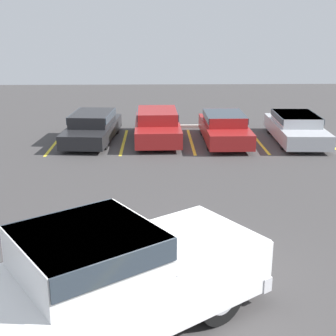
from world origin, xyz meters
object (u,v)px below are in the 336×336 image
object	(u,v)px
parked_sedan_a	(93,126)
parked_sedan_b	(157,124)
wheel_stop_curb	(184,126)
parked_sedan_c	(224,127)
pickup_truck	(105,281)
parked_sedan_d	(296,127)

from	to	relation	value
parked_sedan_a	parked_sedan_b	bearing A→B (deg)	94.87
parked_sedan_b	wheel_stop_curb	xyz separation A→B (m)	(1.28, 2.38, -0.62)
parked_sedan_a	parked_sedan_c	distance (m)	5.56
pickup_truck	parked_sedan_a	size ratio (longest dim) A/B	1.21
parked_sedan_b	wheel_stop_curb	size ratio (longest dim) A/B	2.60
pickup_truck	parked_sedan_d	xyz separation A→B (m)	(6.72, 12.60, -0.33)
parked_sedan_a	parked_sedan_b	xyz separation A→B (m)	(2.74, -0.01, 0.05)
parked_sedan_a	parked_sedan_c	bearing A→B (deg)	91.37
parked_sedan_c	pickup_truck	bearing A→B (deg)	-16.79
parked_sedan_a	wheel_stop_curb	world-z (taller)	parked_sedan_a
pickup_truck	wheel_stop_curb	size ratio (longest dim) A/B	3.27
pickup_truck	parked_sedan_d	distance (m)	14.28
parked_sedan_d	wheel_stop_curb	size ratio (longest dim) A/B	2.69
parked_sedan_c	parked_sedan_d	xyz separation A→B (m)	(3.04, 0.08, -0.03)
pickup_truck	parked_sedan_d	world-z (taller)	pickup_truck
parked_sedan_a	parked_sedan_d	xyz separation A→B (m)	(8.59, -0.27, -0.02)
parked_sedan_a	parked_sedan_d	bearing A→B (deg)	93.21
parked_sedan_d	parked_sedan_b	bearing A→B (deg)	-90.42
parked_sedan_b	parked_sedan_d	distance (m)	5.85
pickup_truck	wheel_stop_curb	distance (m)	15.41
parked_sedan_b	parked_sedan_c	bearing A→B (deg)	81.83
pickup_truck	parked_sedan_a	distance (m)	13.00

